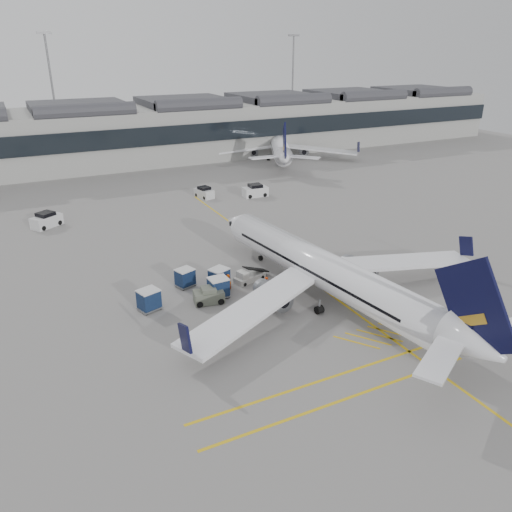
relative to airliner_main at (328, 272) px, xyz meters
name	(u,v)px	position (x,y,z in m)	size (l,w,h in m)	color
ground	(244,323)	(-9.06, -0.48, -2.90)	(220.00, 220.00, 0.00)	gray
terminal	(93,134)	(-9.06, 71.44, 3.24)	(200.00, 20.45, 12.40)	#9E9E99
light_masts	(68,87)	(-10.72, 85.52, 11.59)	(113.00, 0.60, 25.45)	slate
apron_markings	(286,262)	(0.94, 9.52, -2.89)	(0.25, 60.00, 0.01)	gold
airliner_main	(328,272)	(0.00, 0.00, 0.00)	(33.74, 37.06, 9.87)	white
airliner_far	(279,145)	(27.64, 59.50, 0.01)	(31.24, 34.46, 9.89)	white
belt_loader	(249,277)	(-4.90, 7.07, -2.40)	(4.28, 2.32, 1.69)	beige
baggage_cart_a	(218,287)	(-9.14, 5.10, -1.80)	(1.99, 1.66, 2.04)	gray
baggage_cart_b	(185,277)	(-11.26, 8.83, -1.88)	(2.20, 2.00, 1.91)	gray
baggage_cart_c	(219,277)	(-8.19, 7.19, -1.83)	(2.38, 2.21, 2.00)	gray
baggage_cart_d	(149,299)	(-15.86, 5.62, -1.80)	(2.34, 2.11, 2.05)	gray
ramp_agent_a	(267,285)	(-4.49, 3.81, -2.03)	(0.63, 0.41, 1.73)	#FD420D
ramp_agent_b	(228,282)	(-7.72, 6.08, -2.04)	(0.84, 0.65, 1.72)	orange
pushback_tug	(209,296)	(-10.38, 4.53, -2.20)	(3.07, 2.19, 1.58)	#585E4F
safety_cone_nose	(261,225)	(3.94, 21.66, -2.63)	(0.39, 0.39, 0.55)	#F24C0A
safety_cone_engine	(354,275)	(5.48, 2.85, -2.64)	(0.37, 0.37, 0.51)	#F24C0A
service_van_left	(46,220)	(-22.04, 34.63, -1.99)	(4.40, 3.87, 2.04)	silver
service_van_mid	(204,193)	(2.21, 38.42, -2.11)	(2.48, 3.76, 1.77)	silver
service_van_right	(255,191)	(9.86, 35.29, -1.99)	(4.04, 2.15, 2.03)	silver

